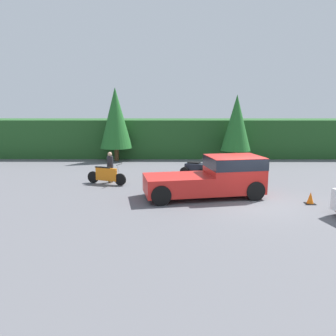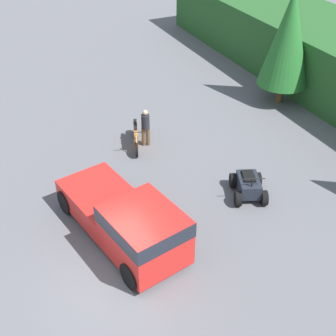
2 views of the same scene
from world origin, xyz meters
TOP-DOWN VIEW (x-y plane):
  - ground_plane at (0.00, 0.00)m, footprint 80.00×80.00m
  - hillside_backdrop at (0.00, 16.00)m, footprint 44.00×6.00m
  - tree_left at (-8.13, 12.24)m, footprint 2.61×2.61m
  - tree_mid_left at (1.47, 11.43)m, footprint 2.34×2.34m
  - pickup_truck_red at (-1.53, 1.07)m, footprint 5.95×3.20m
  - dirt_bike at (-7.35, 3.68)m, footprint 2.34×1.05m
  - quad_atv at (-2.07, 6.23)m, footprint 2.10×1.81m
  - rider_person at (-7.20, 4.11)m, footprint 0.47×0.47m
  - traffic_cone at (2.58, -0.18)m, footprint 0.42×0.42m

SIDE VIEW (x-z plane):
  - ground_plane at x=0.00m, z-range 0.00..0.00m
  - traffic_cone at x=2.58m, z-range -0.02..0.53m
  - quad_atv at x=-2.07m, z-range -0.13..1.01m
  - dirt_bike at x=-7.35m, z-range -0.10..1.10m
  - rider_person at x=-7.20m, z-range 0.08..1.87m
  - pickup_truck_red at x=-1.53m, z-range 0.05..2.02m
  - hillside_backdrop at x=0.00m, z-range 0.00..3.27m
  - tree_mid_left at x=1.47m, z-range 0.47..5.79m
  - tree_left at x=-8.13m, z-range 0.52..6.44m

